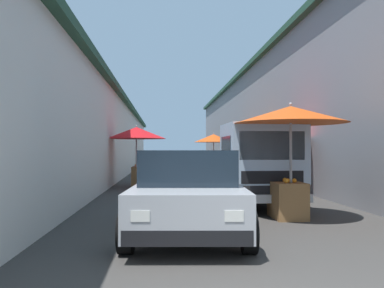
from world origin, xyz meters
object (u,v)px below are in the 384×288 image
Objects in this scene: delivery_truck at (255,166)px; fruit_stall_far_right at (137,140)px; vendor_by_crates at (231,162)px; fruit_stall_near_right at (290,131)px; fruit_stall_near_left at (247,148)px; fruit_stall_mid_lane at (266,141)px; fruit_stall_far_left at (213,143)px; hatchback_car at (188,191)px.

fruit_stall_far_right is at bearing 29.56° from delivery_truck.
fruit_stall_near_right is at bearing -179.70° from vendor_by_crates.
fruit_stall_near_left reaches higher than delivery_truck.
fruit_stall_near_right reaches higher than fruit_stall_mid_lane.
fruit_stall_mid_lane is at bearing -163.22° from vendor_by_crates.
fruit_stall_near_right is 0.49× the size of delivery_truck.
fruit_stall_near_left is at bearing -165.12° from fruit_stall_far_left.
fruit_stall_far_right is 3.81m from vendor_by_crates.
fruit_stall_near_left is 0.84× the size of fruit_stall_mid_lane.
fruit_stall_near_left is 11.12m from hatchback_car.
fruit_stall_far_right reaches higher than fruit_stall_far_left.
fruit_stall_near_right is 1.47× the size of vendor_by_crates.
fruit_stall_far_left is 1.43× the size of vendor_by_crates.
fruit_stall_far_left is 0.48× the size of delivery_truck.
vendor_by_crates is at bearing 16.78° from fruit_stall_mid_lane.
vendor_by_crates is (-6.15, 0.09, -0.84)m from fruit_stall_far_left.
fruit_stall_near_left is 1.34× the size of vendor_by_crates.
fruit_stall_near_left is at bearing -70.92° from fruit_stall_far_right.
fruit_stall_far_left is 6.69m from fruit_stall_far_right.
vendor_by_crates is at bearing -3.42° from delivery_truck.
delivery_truck is 2.97× the size of vendor_by_crates.
delivery_truck is at bearing 169.22° from fruit_stall_near_left.
fruit_stall_near_right reaches higher than delivery_truck.
delivery_truck is at bearing -32.08° from hatchback_car.
delivery_truck is at bearing 177.97° from fruit_stall_far_left.
fruit_stall_near_left is (9.29, -1.08, -0.31)m from fruit_stall_near_right.
fruit_stall_far_right is at bearing 9.25° from hatchback_car.
hatchback_car is at bearing 153.15° from fruit_stall_mid_lane.
fruit_stall_far_left is 14.68m from hatchback_car.
fruit_stall_near_left is at bearing -4.53° from fruit_stall_mid_lane.
fruit_stall_mid_lane is at bearing -26.85° from hatchback_car.
fruit_stall_far_left is at bearing -2.03° from delivery_truck.
fruit_stall_mid_lane is (-3.08, -4.41, -0.09)m from fruit_stall_far_right.
delivery_truck is (1.74, 0.35, -0.83)m from fruit_stall_near_right.
delivery_truck is at bearing -150.44° from fruit_stall_far_right.
fruit_stall_far_right is 1.46× the size of vendor_by_crates.
vendor_by_crates is at bearing -99.39° from fruit_stall_far_right.
hatchback_car is (-8.92, -1.45, -1.12)m from fruit_stall_far_right.
hatchback_car is 2.39× the size of vendor_by_crates.
fruit_stall_far_right is 6.83m from delivery_truck.
fruit_stall_mid_lane is 1.60× the size of vendor_by_crates.
fruit_stall_mid_lane is at bearing 175.47° from fruit_stall_near_left.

